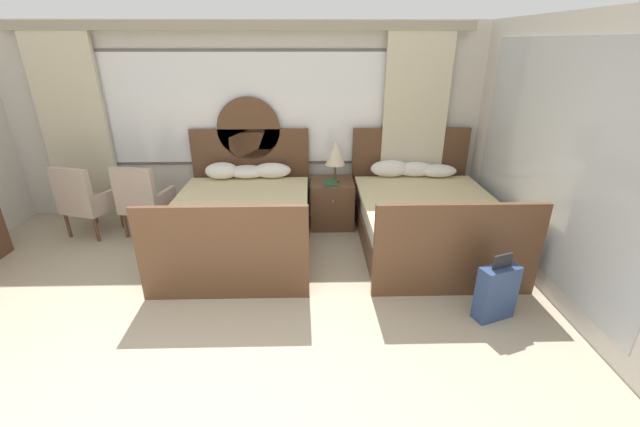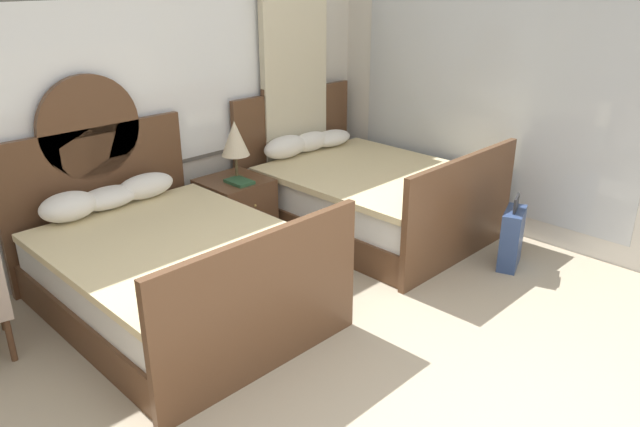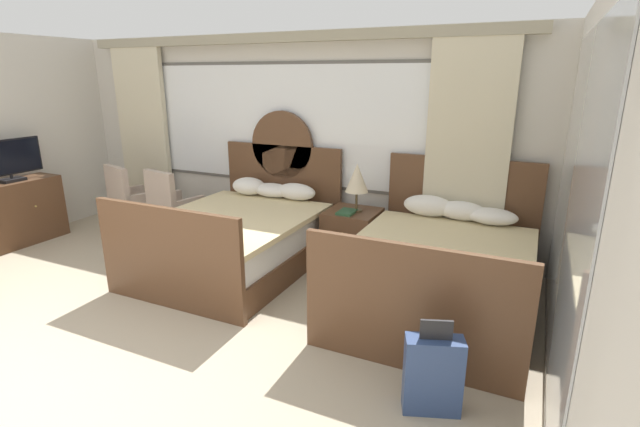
# 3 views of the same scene
# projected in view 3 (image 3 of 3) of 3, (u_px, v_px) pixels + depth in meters

# --- Properties ---
(ground_plane) EXTENTS (24.00, 24.00, 0.00)m
(ground_plane) POSITION_uv_depth(u_px,v_px,m) (15.00, 402.00, 3.23)
(ground_plane) COLOR tan
(wall_back_window) EXTENTS (6.65, 0.22, 2.70)m
(wall_back_window) POSITION_uv_depth(u_px,v_px,m) (283.00, 135.00, 6.14)
(wall_back_window) COLOR beige
(wall_back_window) RESTS_ON ground_plane
(wall_right_mirror) EXTENTS (0.08, 4.42, 2.70)m
(wall_right_mirror) POSITION_uv_depth(u_px,v_px,m) (579.00, 213.00, 2.89)
(wall_right_mirror) COLOR beige
(wall_right_mirror) RESTS_ON ground_plane
(bed_near_window) EXTENTS (1.69, 2.26, 1.74)m
(bed_near_window) POSITION_uv_depth(u_px,v_px,m) (240.00, 235.00, 5.44)
(bed_near_window) COLOR brown
(bed_near_window) RESTS_ON ground_plane
(bed_near_mirror) EXTENTS (1.69, 2.26, 1.74)m
(bed_near_mirror) POSITION_uv_depth(u_px,v_px,m) (440.00, 269.00, 4.49)
(bed_near_mirror) COLOR brown
(bed_near_mirror) RESTS_ON ground_plane
(nightstand_between_beds) EXTENTS (0.59, 0.62, 0.65)m
(nightstand_between_beds) POSITION_uv_depth(u_px,v_px,m) (352.00, 237.00, 5.54)
(nightstand_between_beds) COLOR brown
(nightstand_between_beds) RESTS_ON ground_plane
(table_lamp_on_nightstand) EXTENTS (0.27, 0.27, 0.57)m
(table_lamp_on_nightstand) POSITION_uv_depth(u_px,v_px,m) (357.00, 178.00, 5.32)
(table_lamp_on_nightstand) COLOR brown
(table_lamp_on_nightstand) RESTS_ON nightstand_between_beds
(book_on_nightstand) EXTENTS (0.18, 0.26, 0.03)m
(book_on_nightstand) POSITION_uv_depth(u_px,v_px,m) (347.00, 212.00, 5.35)
(book_on_nightstand) COLOR #285133
(book_on_nightstand) RESTS_ON nightstand_between_beds
(tv_flatscreen) EXTENTS (0.20, 0.86, 0.54)m
(tv_flatscreen) POSITION_uv_depth(u_px,v_px,m) (8.00, 160.00, 5.97)
(tv_flatscreen) COLOR black
(tv_flatscreen) RESTS_ON dresser_minibar
(armchair_by_window_left) EXTENTS (0.67, 0.67, 0.98)m
(armchair_by_window_left) POSITION_uv_depth(u_px,v_px,m) (171.00, 203.00, 6.28)
(armchair_by_window_left) COLOR #B29E8E
(armchair_by_window_left) RESTS_ON ground_plane
(armchair_by_window_centre) EXTENTS (0.71, 0.71, 0.98)m
(armchair_by_window_centre) POSITION_uv_depth(u_px,v_px,m) (130.00, 197.00, 6.59)
(armchair_by_window_centre) COLOR #B29E8E
(armchair_by_window_centre) RESTS_ON ground_plane
(suitcase_on_floor) EXTENTS (0.41, 0.28, 0.68)m
(suitcase_on_floor) POSITION_uv_depth(u_px,v_px,m) (433.00, 374.00, 3.08)
(suitcase_on_floor) COLOR navy
(suitcase_on_floor) RESTS_ON ground_plane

